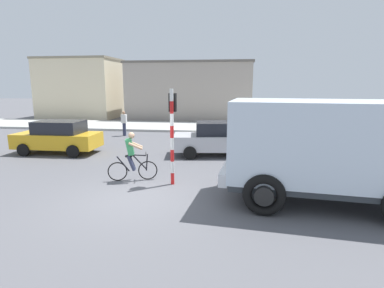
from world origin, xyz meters
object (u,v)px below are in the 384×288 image
car_red_near (58,137)px  pedestrian_near_kerb (124,123)px  cyclist (132,156)px  truck_foreground (325,146)px  car_far_side (262,131)px  traffic_light_pole (172,123)px  car_white_mid (217,138)px

car_red_near → pedestrian_near_kerb: (1.36, 5.41, 0.03)m
cyclist → truck_foreground: bearing=-11.7°
truck_foreground → pedestrian_near_kerb: (-9.69, 10.34, -0.82)m
truck_foreground → car_far_side: bearing=97.2°
traffic_light_pole → pedestrian_near_kerb: 10.65m
truck_foreground → cyclist: truck_foreground is taller
pedestrian_near_kerb → truck_foreground: bearing=-46.9°
car_far_side → pedestrian_near_kerb: 8.95m
truck_foreground → traffic_light_pole: 4.68m
car_white_mid → cyclist: bearing=-122.2°
car_red_near → truck_foreground: bearing=-24.1°
car_red_near → car_far_side: same height
cyclist → car_far_side: cyclist is taller
car_white_mid → car_far_side: 3.39m
traffic_light_pole → car_white_mid: 4.79m
cyclist → pedestrian_near_kerb: bearing=112.0°
truck_foreground → traffic_light_pole: traffic_light_pole is taller
cyclist → car_far_side: (4.99, 6.83, -0.05)m
cyclist → traffic_light_pole: bearing=-5.4°
truck_foreground → cyclist: (-6.01, 1.25, -0.80)m
traffic_light_pole → car_red_near: size_ratio=0.80×
cyclist → pedestrian_near_kerb: size_ratio=1.06×
pedestrian_near_kerb → traffic_light_pole: bearing=-60.8°
traffic_light_pole → car_red_near: 7.65m
car_red_near → car_far_side: size_ratio=0.96×
cyclist → car_red_near: size_ratio=0.43×
truck_foreground → car_white_mid: (-3.30, 5.56, -0.85)m
car_red_near → pedestrian_near_kerb: size_ratio=2.48×
car_red_near → car_far_side: bearing=17.4°
car_far_side → traffic_light_pole: bearing=-116.7°
traffic_light_pole → car_red_near: (-6.51, 3.83, -1.25)m
truck_foreground → car_white_mid: truck_foreground is taller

